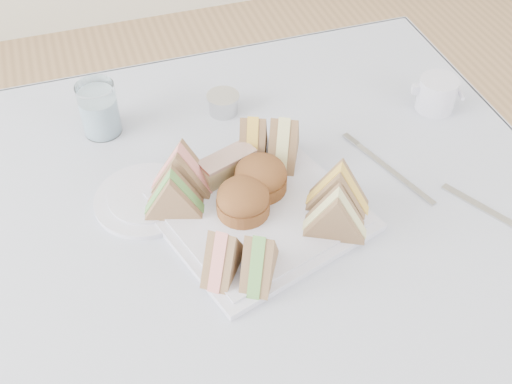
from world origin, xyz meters
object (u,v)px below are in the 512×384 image
object	(u,v)px
serving_plate	(256,211)
creamer_jug	(437,94)
table	(267,349)
water_glass	(99,109)

from	to	relation	value
serving_plate	creamer_jug	xyz separation A→B (m)	(0.41, 0.16, 0.03)
table	serving_plate	bearing A→B (deg)	113.55
creamer_jug	serving_plate	bearing A→B (deg)	-143.49
table	water_glass	bearing A→B (deg)	124.23
table	serving_plate	world-z (taller)	serving_plate
table	serving_plate	distance (m)	0.38
water_glass	creamer_jug	distance (m)	0.63
water_glass	creamer_jug	bearing A→B (deg)	-11.94
serving_plate	water_glass	size ratio (longest dim) A/B	2.91
table	water_glass	size ratio (longest dim) A/B	8.80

